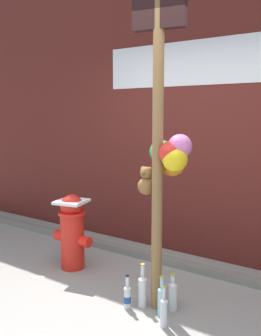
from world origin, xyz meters
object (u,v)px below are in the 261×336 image
at_px(fire_hydrant, 72,230).
at_px(bottle_5, 164,311).
at_px(bottle_4, 127,296).
at_px(bottle_3, 162,300).
at_px(bottle_2, 143,290).
at_px(bottle_0, 159,285).
at_px(bottle_1, 173,294).
at_px(memorial_post, 165,137).

xyz_separation_m(fire_hydrant, bottle_5, (1.41, -0.46, -0.30)).
bearing_deg(bottle_5, bottle_4, 169.08).
xyz_separation_m(fire_hydrant, bottle_3, (1.31, -0.32, -0.29)).
height_order(bottle_2, bottle_4, bottle_2).
xyz_separation_m(bottle_2, bottle_5, (0.32, -0.18, -0.02)).
bearing_deg(bottle_0, bottle_5, -53.53).
xyz_separation_m(bottle_0, bottle_1, (0.16, -0.04, -0.03)).
relative_size(bottle_0, bottle_1, 1.22).
relative_size(bottle_4, bottle_5, 0.88).
xyz_separation_m(fire_hydrant, bottle_0, (1.18, -0.14, -0.27)).
height_order(memorial_post, fire_hydrant, memorial_post).
height_order(memorial_post, bottle_5, memorial_post).
height_order(fire_hydrant, bottle_0, fire_hydrant).
relative_size(memorial_post, bottle_4, 8.95).
height_order(fire_hydrant, bottle_2, fire_hydrant).
bearing_deg(bottle_5, bottle_0, 126.47).
bearing_deg(bottle_1, bottle_0, 167.30).
relative_size(bottle_0, bottle_2, 1.00).
bearing_deg(bottle_2, bottle_5, -29.46).
bearing_deg(bottle_1, fire_hydrant, 172.58).
relative_size(fire_hydrant, bottle_0, 2.10).
relative_size(fire_hydrant, bottle_4, 2.73).
relative_size(memorial_post, bottle_1, 8.38).
distance_m(fire_hydrant, bottle_2, 1.16).
relative_size(fire_hydrant, bottle_2, 2.10).
bearing_deg(bottle_2, bottle_4, -133.82).
distance_m(fire_hydrant, bottle_5, 1.51).
distance_m(bottle_1, bottle_5, 0.29).
bearing_deg(bottle_0, bottle_4, -126.31).
height_order(bottle_2, bottle_5, bottle_2).
relative_size(bottle_0, bottle_4, 1.30).
height_order(fire_hydrant, bottle_5, fire_hydrant).
height_order(memorial_post, bottle_3, memorial_post).
bearing_deg(bottle_3, bottle_1, 79.43).
bearing_deg(bottle_3, bottle_0, 126.73).
distance_m(bottle_2, bottle_3, 0.22).
bearing_deg(bottle_2, bottle_3, -11.17).
xyz_separation_m(bottle_2, bottle_4, (-0.10, -0.10, -0.05)).
xyz_separation_m(fire_hydrant, bottle_1, (1.34, -0.17, -0.29)).
bearing_deg(bottle_5, bottle_1, 104.31).
height_order(bottle_0, bottle_2, same).
bearing_deg(bottle_0, bottle_2, -119.93).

